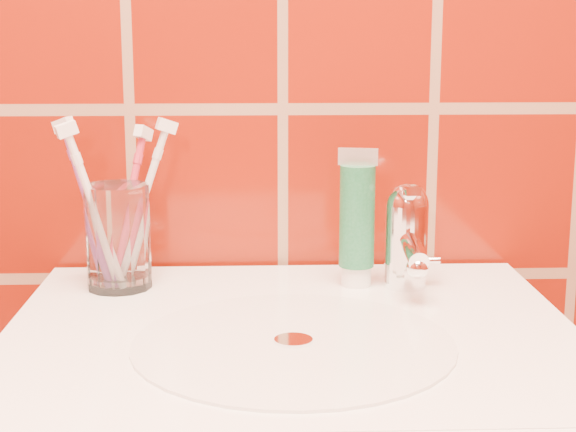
{
  "coord_description": "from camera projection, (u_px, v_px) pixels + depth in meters",
  "views": [
    {
      "loc": [
        -0.03,
        0.14,
        1.14
      ],
      "look_at": [
        0.0,
        1.08,
        0.93
      ],
      "focal_mm": 55.0,
      "sensor_mm": 36.0,
      "label": 1
    }
  ],
  "objects": [
    {
      "name": "glass_tumbler",
      "position": [
        118.0,
        237.0,
        0.98
      ],
      "size": [
        0.08,
        0.08,
        0.12
      ],
      "primitive_type": "cylinder",
      "rotation": [
        0.0,
        0.0,
        -0.03
      ],
      "color": "white",
      "rests_on": "pedestal_sink"
    },
    {
      "name": "toothpaste_tube",
      "position": [
        357.0,
        222.0,
        0.99
      ],
      "size": [
        0.04,
        0.04,
        0.16
      ],
      "rotation": [
        0.0,
        0.0,
        -0.21
      ],
      "color": "white",
      "rests_on": "pedestal_sink"
    },
    {
      "name": "toothbrush_3",
      "position": [
        89.0,
        205.0,
        0.98
      ],
      "size": [
        0.14,
        0.12,
        0.2
      ],
      "primitive_type": null,
      "rotation": [
        0.33,
        0.0,
        -2.08
      ],
      "color": "#8B4696",
      "rests_on": "glass_tumbler"
    },
    {
      "name": "toothbrush_0",
      "position": [
        95.0,
        209.0,
        0.96
      ],
      "size": [
        0.12,
        0.11,
        0.2
      ],
      "primitive_type": null,
      "rotation": [
        0.29,
        0.0,
        -1.15
      ],
      "color": "white",
      "rests_on": "glass_tumbler"
    },
    {
      "name": "toothbrush_2",
      "position": [
        128.0,
        206.0,
        1.01
      ],
      "size": [
        0.12,
        0.16,
        0.2
      ],
      "primitive_type": null,
      "rotation": [
        0.4,
        0.0,
        2.64
      ],
      "color": "#B5263D",
      "rests_on": "glass_tumbler"
    },
    {
      "name": "toothbrush_1",
      "position": [
        142.0,
        203.0,
        1.0
      ],
      "size": [
        0.13,
        0.12,
        0.2
      ],
      "primitive_type": null,
      "rotation": [
        0.34,
        0.0,
        1.93
      ],
      "color": "silver",
      "rests_on": "glass_tumbler"
    },
    {
      "name": "faucet",
      "position": [
        407.0,
        233.0,
        0.98
      ],
      "size": [
        0.05,
        0.11,
        0.12
      ],
      "color": "white",
      "rests_on": "pedestal_sink"
    }
  ]
}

